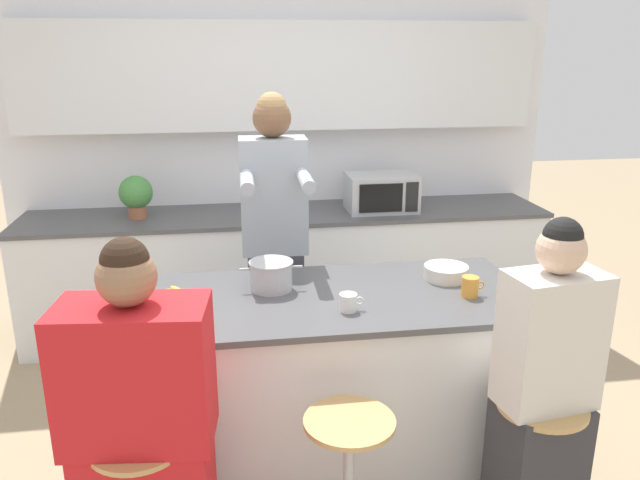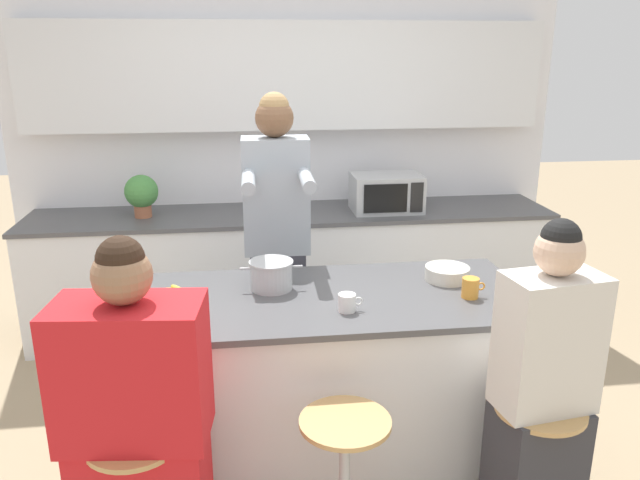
# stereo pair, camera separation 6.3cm
# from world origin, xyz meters

# --- Properties ---
(ground_plane) EXTENTS (16.00, 16.00, 0.00)m
(ground_plane) POSITION_xyz_m (0.00, 0.00, 0.00)
(ground_plane) COLOR tan
(wall_back) EXTENTS (4.02, 0.22, 2.70)m
(wall_back) POSITION_xyz_m (0.00, 1.93, 1.54)
(wall_back) COLOR white
(wall_back) RESTS_ON ground_plane
(back_counter) EXTENTS (3.73, 0.67, 0.89)m
(back_counter) POSITION_xyz_m (0.00, 1.61, 0.45)
(back_counter) COLOR silver
(back_counter) RESTS_ON ground_plane
(kitchen_island) EXTENTS (1.95, 0.84, 0.90)m
(kitchen_island) POSITION_xyz_m (0.00, 0.00, 0.46)
(kitchen_island) COLOR black
(kitchen_island) RESTS_ON ground_plane
(bar_stool_rightmost) EXTENTS (0.38, 0.38, 0.66)m
(bar_stool_rightmost) POSITION_xyz_m (0.78, -0.67, 0.35)
(bar_stool_rightmost) COLOR tan
(bar_stool_rightmost) RESTS_ON ground_plane
(person_cooking) EXTENTS (0.38, 0.58, 1.80)m
(person_cooking) POSITION_xyz_m (-0.17, 0.67, 0.91)
(person_cooking) COLOR #383842
(person_cooking) RESTS_ON ground_plane
(person_wrapped_blanket) EXTENTS (0.55, 0.34, 1.43)m
(person_wrapped_blanket) POSITION_xyz_m (-0.77, -0.66, 0.67)
(person_wrapped_blanket) COLOR red
(person_wrapped_blanket) RESTS_ON ground_plane
(person_seated_near) EXTENTS (0.40, 0.31, 1.43)m
(person_seated_near) POSITION_xyz_m (0.79, -0.66, 0.66)
(person_seated_near) COLOR #333338
(person_seated_near) RESTS_ON ground_plane
(cooking_pot) EXTENTS (0.30, 0.21, 0.14)m
(cooking_pot) POSITION_xyz_m (-0.23, 0.12, 0.97)
(cooking_pot) COLOR #B7BABC
(cooking_pot) RESTS_ON kitchen_island
(fruit_bowl) EXTENTS (0.22, 0.22, 0.07)m
(fruit_bowl) POSITION_xyz_m (0.65, 0.13, 0.94)
(fruit_bowl) COLOR silver
(fruit_bowl) RESTS_ON kitchen_island
(mixing_bowl_steel) EXTENTS (0.18, 0.18, 0.06)m
(mixing_bowl_steel) POSITION_xyz_m (-0.67, -0.16, 0.93)
(mixing_bowl_steel) COLOR white
(mixing_bowl_steel) RESTS_ON kitchen_island
(coffee_cup_near) EXTENTS (0.11, 0.08, 0.08)m
(coffee_cup_near) POSITION_xyz_m (0.09, -0.19, 0.94)
(coffee_cup_near) COLOR white
(coffee_cup_near) RESTS_ON kitchen_island
(coffee_cup_far) EXTENTS (0.11, 0.08, 0.10)m
(coffee_cup_far) POSITION_xyz_m (0.68, -0.11, 0.95)
(coffee_cup_far) COLOR orange
(coffee_cup_far) RESTS_ON kitchen_island
(banana_bunch) EXTENTS (0.16, 0.12, 0.05)m
(banana_bunch) POSITION_xyz_m (-0.70, 0.09, 0.93)
(banana_bunch) COLOR yellow
(banana_bunch) RESTS_ON kitchen_island
(juice_carton) EXTENTS (0.08, 0.08, 0.19)m
(juice_carton) POSITION_xyz_m (-0.81, -0.08, 0.99)
(juice_carton) COLOR #38844C
(juice_carton) RESTS_ON kitchen_island
(microwave) EXTENTS (0.49, 0.34, 0.26)m
(microwave) POSITION_xyz_m (0.67, 1.56, 1.02)
(microwave) COLOR #B2B5B7
(microwave) RESTS_ON back_counter
(potted_plant) EXTENTS (0.23, 0.23, 0.30)m
(potted_plant) POSITION_xyz_m (-1.04, 1.61, 1.06)
(potted_plant) COLOR #A86042
(potted_plant) RESTS_ON back_counter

